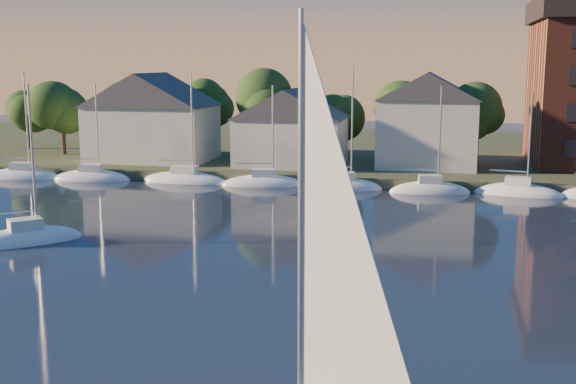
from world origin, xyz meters
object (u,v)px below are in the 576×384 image
(clubhouse_east, at_px, (427,119))
(drifting_sailboat_left, at_px, (26,242))
(clubhouse_centre, at_px, (291,126))
(clubhouse_west, at_px, (152,116))

(clubhouse_east, relative_size, drifting_sailboat_left, 0.91)
(clubhouse_centre, distance_m, drifting_sailboat_left, 34.64)
(clubhouse_west, bearing_deg, clubhouse_east, 1.91)
(clubhouse_centre, height_order, drifting_sailboat_left, drifting_sailboat_left)
(drifting_sailboat_left, bearing_deg, clubhouse_east, 10.02)
(clubhouse_centre, xyz_separation_m, clubhouse_east, (14.00, 2.00, 0.87))
(clubhouse_west, distance_m, clubhouse_centre, 16.05)
(clubhouse_west, height_order, clubhouse_centre, clubhouse_west)
(clubhouse_centre, bearing_deg, clubhouse_west, 176.42)
(clubhouse_west, xyz_separation_m, clubhouse_centre, (16.00, -1.00, -0.80))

